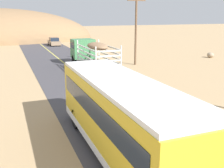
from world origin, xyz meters
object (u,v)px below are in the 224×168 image
object	(u,v)px
car_far	(54,42)
power_pole_mid	(136,28)
bus	(121,115)
livestock_truck	(88,51)
boulder_far_horizon	(210,55)

from	to	relation	value
car_far	power_pole_mid	size ratio (longest dim) A/B	0.56
bus	livestock_truck	bearing A→B (deg)	77.43
livestock_truck	bus	xyz separation A→B (m)	(-4.24, -19.01, -0.04)
car_far	boulder_far_horizon	bearing A→B (deg)	-52.70
livestock_truck	power_pole_mid	world-z (taller)	power_pole_mid
bus	car_far	bearing A→B (deg)	84.02
power_pole_mid	boulder_far_horizon	bearing A→B (deg)	4.56
livestock_truck	boulder_far_horizon	size ratio (longest dim) A/B	10.09
livestock_truck	bus	world-z (taller)	bus
bus	car_far	size ratio (longest dim) A/B	2.27
bus	power_pole_mid	size ratio (longest dim) A/B	1.28
car_far	boulder_far_horizon	size ratio (longest dim) A/B	4.58
livestock_truck	car_far	size ratio (longest dim) A/B	2.20
bus	boulder_far_horizon	xyz separation A→B (m)	(21.60, 19.48, -1.39)
livestock_truck	power_pole_mid	xyz separation A→B (m)	(5.55, -0.48, 2.41)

